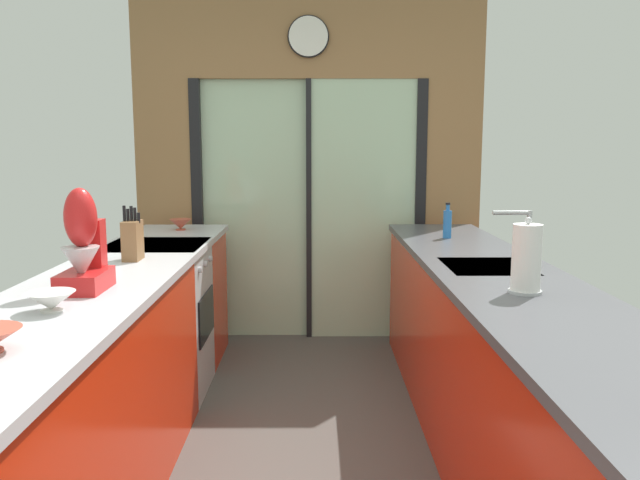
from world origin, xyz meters
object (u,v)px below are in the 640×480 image
Objects in this scene: stand_mixer at (84,251)px; paper_towel_roll at (526,259)px; soap_bottle at (447,223)px; oven_range at (158,320)px; mixing_bowl_mid at (51,301)px; mixing_bowl_far at (181,224)px; knife_block at (132,240)px.

stand_mixer is 1.78m from paper_towel_roll.
stand_mixer reaches higher than soap_bottle.
paper_towel_roll is at bearing -1.92° from stand_mixer.
soap_bottle reaches higher than oven_range.
stand_mixer is at bearing 178.08° from paper_towel_roll.
mixing_bowl_far is at bearing 90.00° from mixing_bowl_mid.
knife_block is at bearing 157.27° from paper_towel_roll.
oven_range is 6.16× the size of mixing_bowl_far.
stand_mixer reaches higher than mixing_bowl_far.
stand_mixer reaches higher than paper_towel_roll.
mixing_bowl_far is 0.36× the size of stand_mixer.
mixing_bowl_mid is at bearing -89.99° from knife_block.
paper_towel_roll is at bearing 8.85° from mixing_bowl_mid.
oven_range is at bearing -172.32° from soap_bottle.
oven_range is 2.19× the size of stand_mixer.
soap_bottle is (1.78, 0.77, -0.01)m from knife_block.
stand_mixer reaches higher than knife_block.
oven_range is at bearing 144.74° from paper_towel_roll.
mixing_bowl_mid is 0.40× the size of stand_mixer.
paper_towel_roll is (1.78, -1.91, 0.10)m from mixing_bowl_far.
knife_block reaches higher than oven_range.
oven_range is 1.90m from soap_bottle.
paper_towel_roll is (1.78, 0.28, 0.10)m from mixing_bowl_mid.
mixing_bowl_mid is 2.19m from mixing_bowl_far.
soap_bottle reaches higher than mixing_bowl_mid.
oven_range is 1.36m from stand_mixer.
oven_range is 0.78m from knife_block.
soap_bottle is at bearing 7.68° from oven_range.
knife_block is at bearing 90.01° from stand_mixer.
oven_range is 4.08× the size of soap_bottle.
mixing_bowl_far is 1.85m from stand_mixer.
knife_block is (-0.00, -1.16, 0.07)m from mixing_bowl_far.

